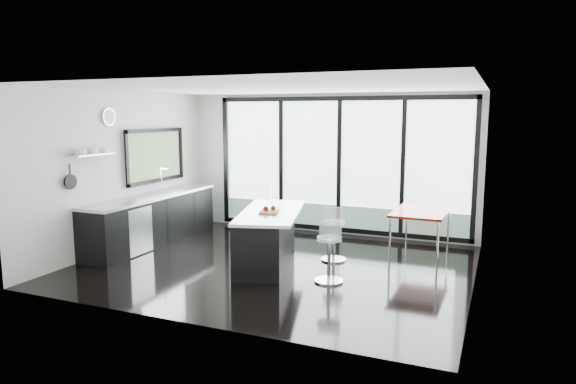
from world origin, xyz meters
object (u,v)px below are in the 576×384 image
at_px(bar_stool_near, 329,259).
at_px(red_table, 421,232).
at_px(island, 266,237).
at_px(bar_stool_far, 334,241).

height_order(bar_stool_near, red_table, red_table).
height_order(island, red_table, island).
height_order(bar_stool_far, red_table, red_table).
relative_size(island, red_table, 1.54).
height_order(island, bar_stool_far, island).
bearing_deg(red_table, bar_stool_near, -117.12).
relative_size(bar_stool_far, red_table, 0.45).
bearing_deg(bar_stool_far, red_table, 13.19).
distance_m(island, red_table, 2.66).
relative_size(bar_stool_near, red_table, 0.45).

